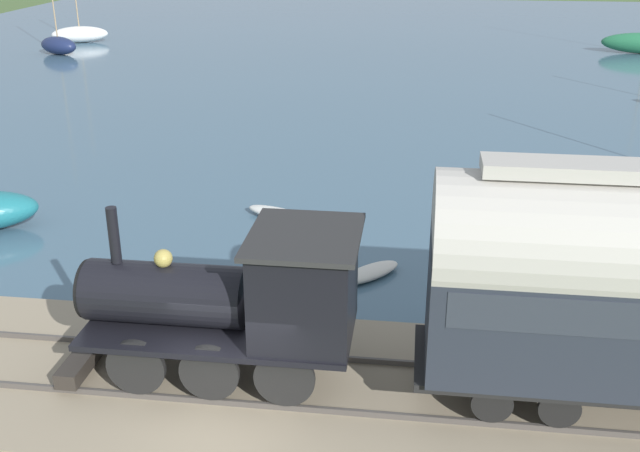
# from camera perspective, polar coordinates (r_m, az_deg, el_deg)

# --- Properties ---
(ground_plane) EXTENTS (200.00, 200.00, 0.00)m
(ground_plane) POSITION_cam_1_polar(r_m,az_deg,el_deg) (14.91, -6.64, -15.55)
(ground_plane) COLOR #476033
(harbor_water) EXTENTS (80.00, 80.00, 0.01)m
(harbor_water) POSITION_cam_1_polar(r_m,az_deg,el_deg) (56.31, 4.28, 13.02)
(harbor_water) COLOR #426075
(harbor_water) RESTS_ON ground
(rail_embankment) EXTENTS (5.42, 56.00, 0.65)m
(rail_embankment) POSITION_cam_1_polar(r_m,az_deg,el_deg) (15.62, -5.70, -12.32)
(rail_embankment) COLOR gray
(rail_embankment) RESTS_ON ground
(steam_locomotive) EXTENTS (2.41, 5.80, 3.46)m
(steam_locomotive) POSITION_cam_1_polar(r_m,az_deg,el_deg) (14.49, -5.87, -5.28)
(steam_locomotive) COLOR black
(steam_locomotive) RESTS_ON rail_embankment
(sailboat_navy) EXTENTS (2.73, 3.58, 9.69)m
(sailboat_navy) POSITION_cam_1_polar(r_m,az_deg,el_deg) (58.54, -19.31, 12.92)
(sailboat_navy) COLOR #192347
(sailboat_navy) RESTS_ON harbor_water
(sailboat_white) EXTENTS (3.20, 4.64, 9.20)m
(sailboat_white) POSITION_cam_1_polar(r_m,az_deg,el_deg) (63.88, -17.83, 13.77)
(sailboat_white) COLOR white
(sailboat_white) RESTS_ON harbor_water
(rowboat_mid_harbor) EXTENTS (1.98, 1.89, 0.30)m
(rowboat_mid_harbor) POSITION_cam_1_polar(r_m,az_deg,el_deg) (20.55, 3.83, -3.55)
(rowboat_mid_harbor) COLOR beige
(rowboat_mid_harbor) RESTS_ON harbor_water
(rowboat_near_shore) EXTENTS (2.24, 2.24, 0.55)m
(rowboat_near_shore) POSITION_cam_1_polar(r_m,az_deg,el_deg) (20.02, 14.89, -4.65)
(rowboat_near_shore) COLOR #B7B2A3
(rowboat_near_shore) RESTS_ON harbor_water
(rowboat_far_out) EXTENTS (0.95, 2.11, 0.36)m
(rowboat_far_out) POSITION_cam_1_polar(r_m,az_deg,el_deg) (27.72, 20.84, 2.07)
(rowboat_far_out) COLOR beige
(rowboat_far_out) RESTS_ON harbor_water
(rowboat_off_pier) EXTENTS (1.90, 2.86, 0.37)m
(rowboat_off_pier) POSITION_cam_1_polar(r_m,az_deg,el_deg) (24.33, -2.78, 0.81)
(rowboat_off_pier) COLOR silver
(rowboat_off_pier) RESTS_ON harbor_water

